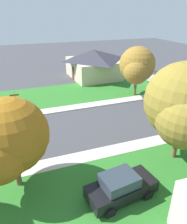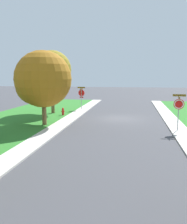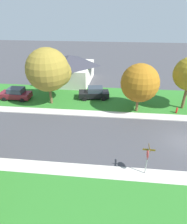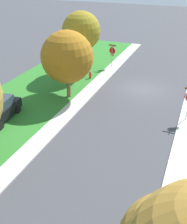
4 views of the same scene
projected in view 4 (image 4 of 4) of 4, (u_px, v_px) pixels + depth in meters
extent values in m
plane|color=#424247|center=(143.00, 89.00, 27.08)|extent=(120.00, 120.00, 0.00)
cube|color=beige|center=(36.00, 144.00, 18.84)|extent=(1.40, 56.00, 0.10)
cube|color=beige|center=(176.00, 180.00, 15.76)|extent=(1.40, 56.00, 0.10)
cylinder|color=#9E9EA3|center=(112.00, 57.00, 31.90)|extent=(0.07, 0.07, 2.60)
cylinder|color=red|center=(112.00, 51.00, 31.57)|extent=(0.76, 0.13, 0.76)
cylinder|color=white|center=(112.00, 51.00, 31.59)|extent=(0.66, 0.10, 0.67)
cylinder|color=red|center=(112.00, 51.00, 31.59)|extent=(0.54, 0.08, 0.55)
cube|color=brown|center=(112.00, 45.00, 31.23)|extent=(0.91, 0.15, 0.16)
cube|color=brown|center=(112.00, 47.00, 31.32)|extent=(0.15, 0.91, 0.16)
cube|color=red|center=(112.00, 55.00, 31.81)|extent=(0.44, 0.08, 0.14)
cylinder|color=black|center=(0.00, 126.00, 20.39)|extent=(0.32, 0.67, 0.64)
cylinder|color=black|center=(18.00, 110.00, 22.65)|extent=(0.32, 0.67, 0.64)
cylinder|color=brown|center=(82.00, 59.00, 30.10)|extent=(0.36, 0.36, 3.27)
sphere|color=olive|center=(81.00, 31.00, 28.63)|extent=(4.06, 4.06, 4.06)
sphere|color=olive|center=(76.00, 34.00, 29.66)|extent=(2.84, 2.84, 2.84)
cylinder|color=brown|center=(69.00, 86.00, 24.99)|extent=(0.36, 0.36, 2.22)
sphere|color=#9E6417|center=(67.00, 57.00, 23.68)|extent=(4.57, 4.57, 4.57)
sphere|color=#9E6417|center=(61.00, 60.00, 24.85)|extent=(3.20, 3.20, 3.20)
cylinder|color=red|center=(90.00, 76.00, 29.32)|extent=(0.22, 0.22, 0.70)
sphere|color=red|center=(90.00, 72.00, 29.14)|extent=(0.22, 0.22, 0.22)
cylinder|color=red|center=(91.00, 75.00, 29.22)|extent=(0.10, 0.08, 0.08)
cylinder|color=red|center=(89.00, 75.00, 29.31)|extent=(0.10, 0.08, 0.08)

